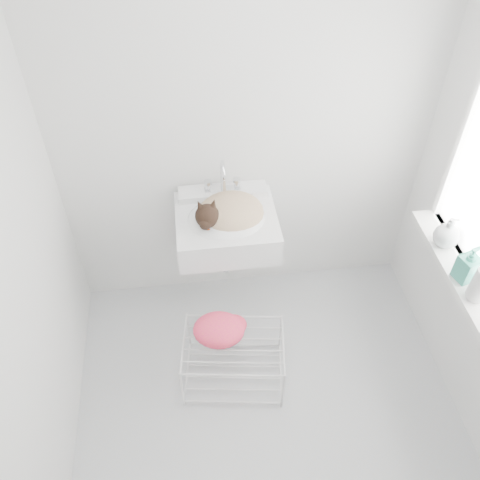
{
  "coord_description": "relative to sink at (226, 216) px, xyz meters",
  "views": [
    {
      "loc": [
        -0.35,
        -1.47,
        2.83
      ],
      "look_at": [
        -0.1,
        0.5,
        0.88
      ],
      "focal_mm": 38.67,
      "sensor_mm": 36.0,
      "label": 1
    }
  ],
  "objects": [
    {
      "name": "floor",
      "position": [
        0.15,
        -0.74,
        -0.85
      ],
      "size": [
        2.2,
        2.0,
        0.02
      ],
      "primitive_type": "cube",
      "color": "#B2B3B5",
      "rests_on": "ground"
    },
    {
      "name": "back_wall",
      "position": [
        0.15,
        0.26,
        0.4
      ],
      "size": [
        2.2,
        0.02,
        2.5
      ],
      "primitive_type": "cube",
      "color": "silver",
      "rests_on": "ground"
    },
    {
      "name": "left_wall",
      "position": [
        -0.95,
        -0.74,
        0.4
      ],
      "size": [
        0.02,
        2.0,
        2.5
      ],
      "primitive_type": "cube",
      "color": "silver",
      "rests_on": "ground"
    },
    {
      "name": "windowsill",
      "position": [
        1.16,
        -0.54,
        -0.02
      ],
      "size": [
        0.16,
        0.88,
        0.04
      ],
      "primitive_type": "cube",
      "color": "white",
      "rests_on": "right_wall"
    },
    {
      "name": "sink",
      "position": [
        0.0,
        0.0,
        0.0
      ],
      "size": [
        0.58,
        0.51,
        0.23
      ],
      "primitive_type": "cube",
      "color": "white",
      "rests_on": "back_wall"
    },
    {
      "name": "faucet",
      "position": [
        0.0,
        0.18,
        0.14
      ],
      "size": [
        0.21,
        0.15,
        0.21
      ],
      "primitive_type": null,
      "color": "silver",
      "rests_on": "sink"
    },
    {
      "name": "cat",
      "position": [
        0.01,
        -0.02,
        0.04
      ],
      "size": [
        0.42,
        0.35,
        0.25
      ],
      "rotation": [
        0.0,
        0.0,
        0.11
      ],
      "color": "tan",
      "rests_on": "sink"
    },
    {
      "name": "wire_rack",
      "position": [
        -0.03,
        -0.53,
        -0.7
      ],
      "size": [
        0.62,
        0.48,
        0.34
      ],
      "primitive_type": "cube",
      "rotation": [
        0.0,
        0.0,
        -0.15
      ],
      "color": "silver",
      "rests_on": "floor"
    },
    {
      "name": "towel",
      "position": [
        -0.1,
        -0.47,
        -0.48
      ],
      "size": [
        0.33,
        0.26,
        0.12
      ],
      "primitive_type": "ellipsoid",
      "rotation": [
        0.0,
        0.0,
        -0.16
      ],
      "color": "#FF6031",
      "rests_on": "wire_rack"
    },
    {
      "name": "bottle_a",
      "position": [
        1.15,
        -0.76,
        0.0
      ],
      "size": [
        0.1,
        0.1,
        0.23
      ],
      "primitive_type": "imported",
      "rotation": [
        0.0,
        0.0,
        3.0
      ],
      "color": "silver",
      "rests_on": "windowsill"
    },
    {
      "name": "bottle_b",
      "position": [
        1.15,
        -0.63,
        0.0
      ],
      "size": [
        0.12,
        0.12,
        0.21
      ],
      "primitive_type": "imported",
      "rotation": [
        0.0,
        0.0,
        1.87
      ],
      "color": "teal",
      "rests_on": "windowsill"
    },
    {
      "name": "bottle_c",
      "position": [
        1.15,
        -0.38,
        0.0
      ],
      "size": [
        0.16,
        0.16,
        0.18
      ],
      "primitive_type": "imported",
      "rotation": [
        0.0,
        0.0,
        1.39
      ],
      "color": "silver",
      "rests_on": "windowsill"
    }
  ]
}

